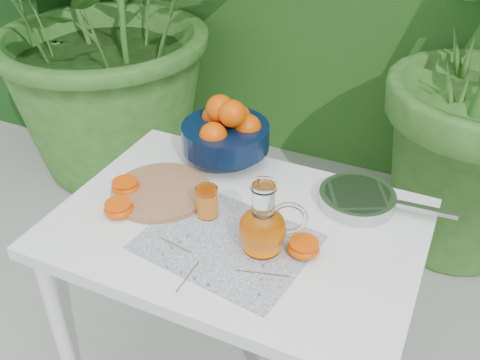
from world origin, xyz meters
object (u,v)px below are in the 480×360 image
at_px(white_table, 237,245).
at_px(fruit_bowl, 226,131).
at_px(cutting_board, 161,192).
at_px(saute_pan, 358,198).
at_px(juice_pitcher, 263,227).

xyz_separation_m(white_table, fruit_bowl, (-0.17, 0.29, 0.18)).
height_order(cutting_board, fruit_bowl, fruit_bowl).
distance_m(cutting_board, fruit_bowl, 0.29).
distance_m(cutting_board, saute_pan, 0.58).
bearing_deg(juice_pitcher, fruit_bowl, 128.03).
distance_m(white_table, juice_pitcher, 0.20).
bearing_deg(saute_pan, juice_pitcher, -120.90).
bearing_deg(fruit_bowl, juice_pitcher, -51.97).
bearing_deg(cutting_board, fruit_bowl, 71.74).
distance_m(juice_pitcher, saute_pan, 0.34).
relative_size(white_table, saute_pan, 2.56).
relative_size(white_table, cutting_board, 3.43).
height_order(juice_pitcher, saute_pan, juice_pitcher).
relative_size(white_table, fruit_bowl, 3.19).
height_order(fruit_bowl, juice_pitcher, fruit_bowl).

